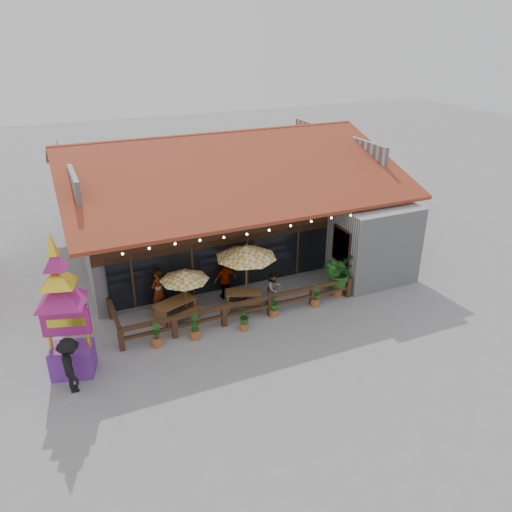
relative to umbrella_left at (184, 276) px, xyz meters
name	(u,v)px	position (x,y,z in m)	size (l,w,h in m)	color
ground	(275,307)	(3.63, -0.85, -1.84)	(100.00, 100.00, 0.00)	gray
restaurant_building	(225,209)	(3.89, 5.76, 0.36)	(15.50, 14.73, 6.09)	#B2B2B7
patio_railing	(228,308)	(1.38, -1.11, -1.23)	(10.00, 2.60, 0.92)	#422617
umbrella_left	(184,276)	(0.00, 0.00, 0.00)	(2.45, 2.45, 2.11)	brown
umbrella_right	(246,252)	(2.66, 0.00, 0.54)	(2.87, 2.87, 2.73)	brown
picnic_table_left	(175,307)	(-0.46, -0.03, -1.31)	(2.05, 1.92, 0.79)	brown
picnic_table_right	(243,296)	(2.41, -0.26, -1.36)	(1.83, 1.71, 0.71)	brown
thai_sign_tower	(61,297)	(-4.59, -2.00, 1.12)	(2.56, 2.56, 5.60)	#662792
tropical_plant	(339,272)	(6.60, -0.99, -0.73)	(1.85, 1.82, 1.94)	brown
diner_a	(159,291)	(-0.93, 0.74, -0.87)	(0.71, 0.47, 1.95)	#382212
diner_b	(274,288)	(3.67, -0.57, -1.11)	(0.71, 0.56, 1.47)	#382212
diner_c	(225,280)	(2.00, 0.76, -0.97)	(1.02, 0.43, 1.74)	#382212
pedestrian	(71,365)	(-4.68, -2.95, -0.87)	(1.26, 0.72, 1.95)	black
planter_a	(157,336)	(-1.63, -1.62, -1.42)	(0.43, 0.41, 1.00)	brown
planter_b	(195,327)	(-0.18, -1.70, -1.37)	(0.42, 0.42, 1.04)	brown
planter_c	(244,319)	(1.74, -1.91, -1.35)	(0.70, 0.69, 0.87)	brown
planter_d	(274,307)	(3.25, -1.47, -1.41)	(0.48, 0.48, 0.90)	brown
planter_e	(315,297)	(5.20, -1.46, -1.44)	(0.39, 0.41, 0.96)	brown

